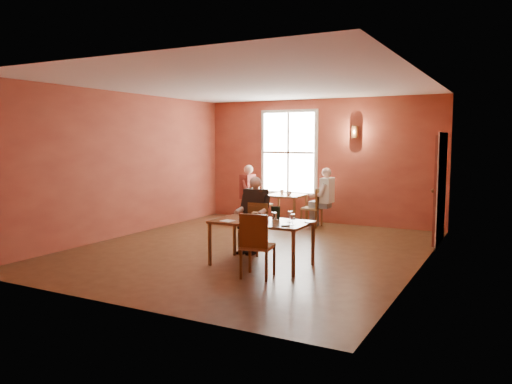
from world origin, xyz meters
The scene contains 30 objects.
ground centered at (0.00, 0.00, 0.00)m, with size 6.00×7.00×0.01m, color brown.
wall_back centered at (0.00, 3.50, 1.50)m, with size 6.00×0.04×3.00m, color brown.
wall_front centered at (0.00, -3.50, 1.50)m, with size 6.00×0.04×3.00m, color brown.
wall_left centered at (-3.00, 0.00, 1.50)m, with size 0.04×7.00×3.00m, color brown.
wall_right centered at (3.00, 0.00, 1.50)m, with size 0.04×7.00×3.00m, color brown.
ceiling centered at (0.00, 0.00, 3.00)m, with size 6.00×7.00×0.04m, color white.
window centered at (-0.80, 3.45, 1.70)m, with size 1.36×0.10×1.96m, color white.
door centered at (2.94, 2.30, 1.05)m, with size 0.12×1.04×2.10m, color maroon.
wall_sconce centered at (0.90, 3.40, 2.20)m, with size 0.16×0.16×0.28m, color brown.
main_table centered at (0.70, -0.94, 0.36)m, with size 1.54×0.87×0.72m, color brown, non-canonical shape.
chair_diner_main centered at (0.20, -0.29, 0.45)m, with size 0.39×0.39×0.89m, color #3C200C, non-canonical shape.
diner_main centered at (0.20, -0.32, 0.66)m, with size 0.52×0.52×1.31m, color #352117, non-canonical shape.
chair_empty centered at (0.97, -1.58, 0.48)m, with size 0.43×0.43×0.96m, color #3E1C0F, non-canonical shape.
plate_food centered at (0.44, -0.97, 0.74)m, with size 0.26×0.26×0.03m, color white.
sandwich centered at (0.54, -0.87, 0.78)m, with size 0.09×0.08×0.11m, color tan.
goblet_a centered at (1.16, -0.85, 0.82)m, with size 0.07×0.07×0.19m, color white, non-canonical shape.
goblet_b centered at (1.29, -1.04, 0.81)m, with size 0.07×0.07×0.18m, color white, non-canonical shape.
goblet_c centered at (1.00, -1.08, 0.82)m, with size 0.08×0.08×0.19m, color white, non-canonical shape.
menu_stand centered at (0.83, -0.68, 0.83)m, with size 0.13×0.06×0.21m, color black.
knife centered at (0.63, -1.22, 0.73)m, with size 0.20×0.02×0.00m, color silver.
napkin centered at (0.23, -1.19, 0.73)m, with size 0.19×0.19×0.01m, color white.
side_plate centered at (1.43, -0.68, 0.73)m, with size 0.18×0.18×0.01m, color silver.
sunglasses centered at (1.25, -1.22, 0.73)m, with size 0.13×0.04×0.02m, color black.
second_table centered at (-0.56, 2.79, 0.36)m, with size 0.82×0.82×0.72m, color brown, non-canonical shape.
chair_diner_white centered at (0.09, 2.79, 0.45)m, with size 0.40×0.40×0.91m, color #432515, non-canonical shape.
diner_white centered at (0.12, 2.79, 0.67)m, with size 0.53×0.53×1.33m, color silver, non-canonical shape.
chair_diner_maroon centered at (-1.21, 2.79, 0.46)m, with size 0.41×0.41×0.92m, color brown, non-canonical shape.
diner_maroon centered at (-1.24, 2.79, 0.68)m, with size 0.54×0.54×1.36m, color maroon, non-canonical shape.
cup_a centered at (-0.44, 2.68, 0.77)m, with size 0.12×0.12×0.09m, color silver.
cup_b centered at (-0.72, 2.89, 0.77)m, with size 0.10×0.10×0.09m, color silver.
Camera 1 is at (4.31, -7.95, 2.02)m, focal length 35.00 mm.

